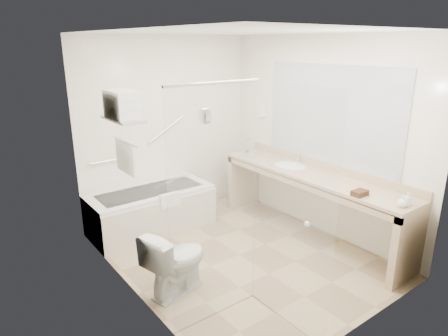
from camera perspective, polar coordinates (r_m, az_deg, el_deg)
floor at (r=4.83m, az=2.19°, el=-12.26°), size 3.20×3.20×0.00m
ceiling at (r=4.19m, az=2.61°, el=18.90°), size 2.60×3.20×0.10m
wall_back at (r=5.64m, az=-8.02°, el=5.61°), size 2.60×0.10×2.50m
wall_front at (r=3.33m, az=20.13°, el=-3.78°), size 2.60×0.10×2.50m
wall_left at (r=3.69m, az=-13.42°, el=-1.09°), size 0.10×3.20×2.50m
wall_right at (r=5.25m, az=13.47°, el=4.40°), size 0.10×3.20×2.50m
bathtub at (r=5.41m, az=-10.33°, el=-5.90°), size 1.60×0.73×0.59m
grab_bar_short at (r=5.29m, az=-16.66°, el=0.90°), size 0.40×0.03×0.03m
grab_bar_long at (r=5.58m, az=-8.27°, el=5.48°), size 0.53×0.03×0.33m
shower_enclosure at (r=3.35m, az=4.03°, el=-5.94°), size 0.96×0.91×2.11m
towel_shelf at (r=3.94m, az=-14.30°, el=7.56°), size 0.24×0.55×0.81m
vanity_counter at (r=5.12m, az=12.29°, el=-2.97°), size 0.55×2.70×0.95m
sink at (r=5.34m, az=9.41°, el=0.09°), size 0.40×0.52×0.14m
faucet at (r=5.41m, az=10.53°, el=1.48°), size 0.03×0.03×0.14m
mirror at (r=5.09m, az=14.94°, el=7.35°), size 0.02×2.00×1.20m
hairdryer_unit at (r=5.88m, az=5.38°, el=8.18°), size 0.08×0.10×0.18m
toilet at (r=4.07m, az=-6.84°, el=-13.10°), size 0.75×0.53×0.67m
amenity_basket at (r=4.46m, az=18.82°, el=-3.39°), size 0.17×0.12×0.06m
soap_bottle_a at (r=4.37m, az=24.68°, el=-4.50°), size 0.08×0.14×0.06m
soap_bottle_b at (r=4.30m, az=24.12°, el=-4.54°), size 0.13×0.15×0.09m
water_bottle_left at (r=5.84m, az=3.21°, el=3.02°), size 0.06×0.06×0.19m
water_bottle_mid at (r=5.52m, az=5.84°, el=2.00°), size 0.05×0.05×0.17m
water_bottle_right at (r=5.89m, az=3.48°, el=3.20°), size 0.06×0.06×0.20m
drinking_glass_near at (r=5.64m, az=3.20°, el=2.07°), size 0.10×0.10×0.10m
drinking_glass_far at (r=5.53m, az=3.93°, el=1.74°), size 0.10×0.10×0.10m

